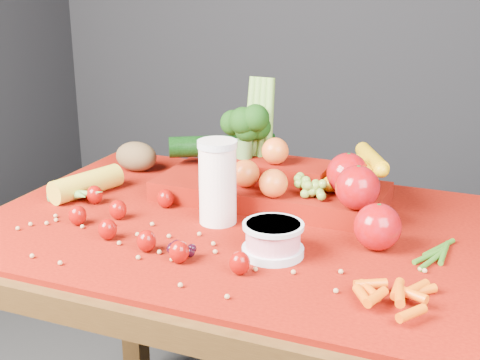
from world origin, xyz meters
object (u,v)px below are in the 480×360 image
at_px(yogurt_bowl, 273,238).
at_px(produce_mound, 287,178).
at_px(table, 236,268).
at_px(milk_glass, 218,179).

xyz_separation_m(yogurt_bowl, produce_mound, (-0.07, 0.27, 0.03)).
distance_m(table, produce_mound, 0.23).
bearing_deg(milk_glass, table, 19.96).
xyz_separation_m(milk_glass, produce_mound, (0.10, 0.16, -0.04)).
bearing_deg(yogurt_bowl, milk_glass, 146.05).
bearing_deg(yogurt_bowl, table, 135.86).
relative_size(table, yogurt_bowl, 9.40).
bearing_deg(produce_mound, milk_glass, -120.56).
height_order(table, yogurt_bowl, yogurt_bowl).
height_order(table, produce_mound, produce_mound).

